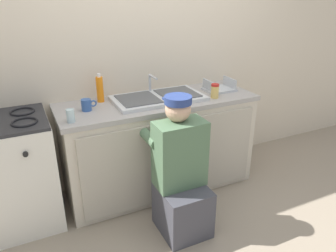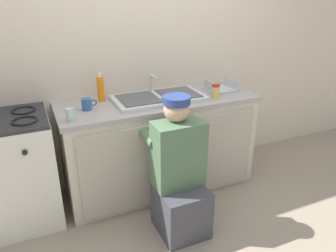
{
  "view_description": "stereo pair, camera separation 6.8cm",
  "coord_description": "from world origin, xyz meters",
  "px_view_note": "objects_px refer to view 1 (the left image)",
  "views": [
    {
      "loc": [
        -1.11,
        -2.23,
        1.82
      ],
      "look_at": [
        0.0,
        0.1,
        0.71
      ],
      "focal_mm": 35.0,
      "sensor_mm": 36.0,
      "label": 1
    },
    {
      "loc": [
        -1.05,
        -2.26,
        1.82
      ],
      "look_at": [
        0.0,
        0.1,
        0.71
      ],
      "focal_mm": 35.0,
      "sensor_mm": 36.0,
      "label": 2
    }
  ],
  "objects_px": {
    "dish_rack_tray": "(219,88)",
    "condiment_jar": "(215,91)",
    "stove_range": "(15,173)",
    "plumber_person": "(181,178)",
    "soap_bottle_orange": "(100,89)",
    "sink_double_basin": "(158,97)",
    "water_glass": "(71,116)",
    "coffee_mug": "(87,105)"
  },
  "relations": [
    {
      "from": "water_glass",
      "to": "stove_range",
      "type": "bearing_deg",
      "value": 156.44
    },
    {
      "from": "dish_rack_tray",
      "to": "soap_bottle_orange",
      "type": "relative_size",
      "value": 1.12
    },
    {
      "from": "condiment_jar",
      "to": "coffee_mug",
      "type": "height_order",
      "value": "condiment_jar"
    },
    {
      "from": "plumber_person",
      "to": "dish_rack_tray",
      "type": "distance_m",
      "value": 1.08
    },
    {
      "from": "condiment_jar",
      "to": "water_glass",
      "type": "bearing_deg",
      "value": -178.81
    },
    {
      "from": "coffee_mug",
      "to": "plumber_person",
      "type": "bearing_deg",
      "value": -49.52
    },
    {
      "from": "water_glass",
      "to": "coffee_mug",
      "type": "bearing_deg",
      "value": 50.03
    },
    {
      "from": "condiment_jar",
      "to": "water_glass",
      "type": "xyz_separation_m",
      "value": [
        -1.27,
        -0.03,
        -0.01
      ]
    },
    {
      "from": "condiment_jar",
      "to": "dish_rack_tray",
      "type": "bearing_deg",
      "value": 46.67
    },
    {
      "from": "sink_double_basin",
      "to": "coffee_mug",
      "type": "xyz_separation_m",
      "value": [
        -0.63,
        -0.01,
        0.03
      ]
    },
    {
      "from": "dish_rack_tray",
      "to": "condiment_jar",
      "type": "bearing_deg",
      "value": -133.33
    },
    {
      "from": "stove_range",
      "to": "soap_bottle_orange",
      "type": "relative_size",
      "value": 3.7
    },
    {
      "from": "soap_bottle_orange",
      "to": "coffee_mug",
      "type": "relative_size",
      "value": 1.98
    },
    {
      "from": "condiment_jar",
      "to": "water_glass",
      "type": "height_order",
      "value": "condiment_jar"
    },
    {
      "from": "sink_double_basin",
      "to": "condiment_jar",
      "type": "relative_size",
      "value": 6.25
    },
    {
      "from": "stove_range",
      "to": "coffee_mug",
      "type": "xyz_separation_m",
      "value": [
        0.61,
        -0.0,
        0.48
      ]
    },
    {
      "from": "stove_range",
      "to": "condiment_jar",
      "type": "bearing_deg",
      "value": -5.64
    },
    {
      "from": "stove_range",
      "to": "water_glass",
      "type": "xyz_separation_m",
      "value": [
        0.45,
        -0.2,
        0.48
      ]
    },
    {
      "from": "dish_rack_tray",
      "to": "coffee_mug",
      "type": "distance_m",
      "value": 1.28
    },
    {
      "from": "dish_rack_tray",
      "to": "coffee_mug",
      "type": "xyz_separation_m",
      "value": [
        -1.28,
        -0.01,
        0.02
      ]
    },
    {
      "from": "sink_double_basin",
      "to": "plumber_person",
      "type": "xyz_separation_m",
      "value": [
        -0.1,
        -0.63,
        -0.45
      ]
    },
    {
      "from": "stove_range",
      "to": "sink_double_basin",
      "type": "bearing_deg",
      "value": 0.1
    },
    {
      "from": "stove_range",
      "to": "dish_rack_tray",
      "type": "distance_m",
      "value": 1.95
    },
    {
      "from": "dish_rack_tray",
      "to": "plumber_person",
      "type": "bearing_deg",
      "value": -139.41
    },
    {
      "from": "stove_range",
      "to": "plumber_person",
      "type": "bearing_deg",
      "value": -28.74
    },
    {
      "from": "stove_range",
      "to": "soap_bottle_orange",
      "type": "height_order",
      "value": "soap_bottle_orange"
    },
    {
      "from": "plumber_person",
      "to": "coffee_mug",
      "type": "relative_size",
      "value": 8.76
    },
    {
      "from": "soap_bottle_orange",
      "to": "water_glass",
      "type": "relative_size",
      "value": 2.5
    },
    {
      "from": "condiment_jar",
      "to": "coffee_mug",
      "type": "xyz_separation_m",
      "value": [
        -1.11,
        0.17,
        -0.02
      ]
    },
    {
      "from": "plumber_person",
      "to": "soap_bottle_orange",
      "type": "height_order",
      "value": "soap_bottle_orange"
    },
    {
      "from": "soap_bottle_orange",
      "to": "coffee_mug",
      "type": "xyz_separation_m",
      "value": [
        -0.16,
        -0.17,
        -0.07
      ]
    },
    {
      "from": "plumber_person",
      "to": "coffee_mug",
      "type": "bearing_deg",
      "value": 130.48
    },
    {
      "from": "dish_rack_tray",
      "to": "soap_bottle_orange",
      "type": "xyz_separation_m",
      "value": [
        -1.12,
        0.16,
        0.09
      ]
    },
    {
      "from": "sink_double_basin",
      "to": "condiment_jar",
      "type": "bearing_deg",
      "value": -19.82
    },
    {
      "from": "plumber_person",
      "to": "dish_rack_tray",
      "type": "bearing_deg",
      "value": 40.59
    },
    {
      "from": "sink_double_basin",
      "to": "soap_bottle_orange",
      "type": "height_order",
      "value": "soap_bottle_orange"
    },
    {
      "from": "condiment_jar",
      "to": "dish_rack_tray",
      "type": "relative_size",
      "value": 0.46
    },
    {
      "from": "coffee_mug",
      "to": "water_glass",
      "type": "relative_size",
      "value": 1.26
    },
    {
      "from": "plumber_person",
      "to": "condiment_jar",
      "type": "height_order",
      "value": "plumber_person"
    },
    {
      "from": "plumber_person",
      "to": "soap_bottle_orange",
      "type": "bearing_deg",
      "value": 115.4
    },
    {
      "from": "coffee_mug",
      "to": "water_glass",
      "type": "height_order",
      "value": "water_glass"
    },
    {
      "from": "sink_double_basin",
      "to": "condiment_jar",
      "type": "height_order",
      "value": "sink_double_basin"
    }
  ]
}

